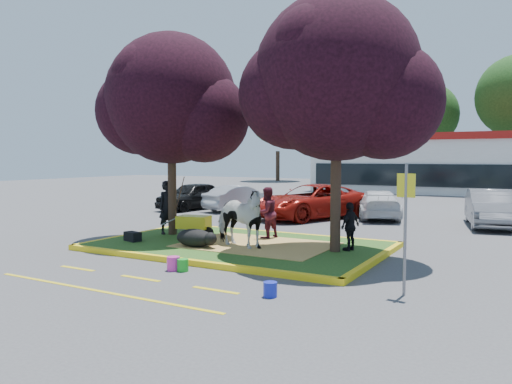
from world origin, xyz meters
The scene contains 32 objects.
ground centered at (0.00, 0.00, 0.00)m, with size 90.00×90.00×0.00m, color #424244.
median_island centered at (0.00, 0.00, 0.07)m, with size 8.00×5.00×0.15m, color #1F4816.
curb_near centered at (0.00, -2.58, 0.07)m, with size 8.30×0.16×0.15m, color yellow.
curb_far centered at (0.00, 2.58, 0.07)m, with size 8.30×0.16×0.15m, color yellow.
curb_left centered at (-4.08, 0.00, 0.07)m, with size 0.16×5.30×0.15m, color yellow.
curb_right centered at (4.08, 0.00, 0.07)m, with size 0.16×5.30×0.15m, color yellow.
straw_bedding centered at (0.60, 0.00, 0.15)m, with size 4.20×3.00×0.01m, color tan.
tree_purple_left centered at (-2.78, 0.38, 4.36)m, with size 5.06×4.20×6.51m.
tree_purple_right centered at (2.92, 0.18, 4.56)m, with size 5.30×4.40×6.82m.
fire_lane_stripe_a centered at (-2.00, -4.20, 0.00)m, with size 1.10×0.12×0.01m, color yellow.
fire_lane_stripe_b centered at (0.00, -4.20, 0.00)m, with size 1.10×0.12×0.01m, color yellow.
fire_lane_stripe_c centered at (2.00, -4.20, 0.00)m, with size 1.10×0.12×0.01m, color yellow.
fire_lane_long centered at (0.00, -5.40, 0.00)m, with size 6.00×0.10×0.01m, color yellow.
retail_building centered at (2.00, 27.98, 2.25)m, with size 20.40×8.40×4.40m.
treeline centered at (1.23, 37.61, 7.73)m, with size 46.58×7.80×14.63m.
cow centered at (0.33, -0.60, 0.98)m, with size 0.90×1.98×1.67m, color white.
calf centered at (-0.77, -1.13, 0.41)m, with size 1.18×0.67×0.51m, color black.
handler centered at (-3.01, 0.42, 1.03)m, with size 0.64×0.42×1.75m, color black.
visitor_a centered at (0.27, 1.21, 0.95)m, with size 0.78×0.61×1.60m, color #4D1624.
visitor_b centered at (3.21, 0.51, 0.81)m, with size 0.77×0.32×1.32m, color black.
wheelbarrow centered at (-1.84, 0.28, 0.62)m, with size 1.80×0.79×0.68m.
gear_bag_dark centered at (-3.00, -1.25, 0.29)m, with size 0.55×0.30×0.28m, color black.
gear_bag_green centered at (-1.84, -0.05, 0.25)m, with size 0.39×0.24×0.21m, color black.
sign_post centered at (5.39, -2.70, 1.57)m, with size 0.36×0.08×2.54m.
bucket_green centered at (0.39, -3.18, 0.14)m, with size 0.27×0.27×0.29m, color green.
bucket_pink centered at (0.14, -3.22, 0.17)m, with size 0.31×0.31×0.33m, color #EB34AA.
bucket_blue centered at (3.18, -4.08, 0.14)m, with size 0.27×0.27×0.29m, color #1725BE.
car_black centered at (-7.80, 8.21, 0.70)m, with size 1.65×4.11×1.40m, color black.
car_silver centered at (-5.40, 8.90, 0.63)m, with size 1.34×3.85×1.27m, color #9B9DA2.
car_red centered at (-0.94, 7.64, 0.75)m, with size 2.48×5.38×1.50m, color maroon.
car_white centered at (1.52, 9.19, 0.62)m, with size 1.73×4.26×1.24m, color silver.
car_grey centered at (6.05, 8.62, 0.72)m, with size 1.51×4.34×1.43m, color slate.
Camera 1 is at (7.55, -12.41, 2.68)m, focal length 35.00 mm.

